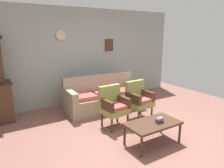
% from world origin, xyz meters
% --- Properties ---
extents(ground_plane, '(7.68, 7.68, 0.00)m').
position_xyz_m(ground_plane, '(0.00, 0.00, 0.00)').
color(ground_plane, '#84564C').
extents(wall_back_with_decor, '(6.40, 0.09, 2.70)m').
position_xyz_m(wall_back_with_decor, '(0.00, 2.63, 1.35)').
color(wall_back_with_decor, '#939E99').
rests_on(wall_back_with_decor, ground).
extents(floral_couch, '(2.05, 0.88, 0.90)m').
position_xyz_m(floral_couch, '(0.19, 1.70, 0.33)').
color(floral_couch, gray).
rests_on(floral_couch, ground).
extents(armchair_by_doorway, '(0.55, 0.52, 0.90)m').
position_xyz_m(armchair_by_doorway, '(-0.15, 0.66, 0.50)').
color(armchair_by_doorway, '#849947').
rests_on(armchair_by_doorway, ground).
extents(armchair_row_middle, '(0.55, 0.52, 0.90)m').
position_xyz_m(armchair_row_middle, '(0.60, 0.72, 0.50)').
color(armchair_row_middle, '#849947').
rests_on(armchair_row_middle, ground).
extents(coffee_table, '(1.00, 0.56, 0.42)m').
position_xyz_m(coffee_table, '(0.06, -0.35, 0.38)').
color(coffee_table, '#472D1E').
rests_on(coffee_table, ground).
extents(book_stack_on_table, '(0.17, 0.12, 0.09)m').
position_xyz_m(book_stack_on_table, '(0.17, -0.40, 0.47)').
color(book_stack_on_table, '#904E85').
rests_on(book_stack_on_table, coffee_table).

